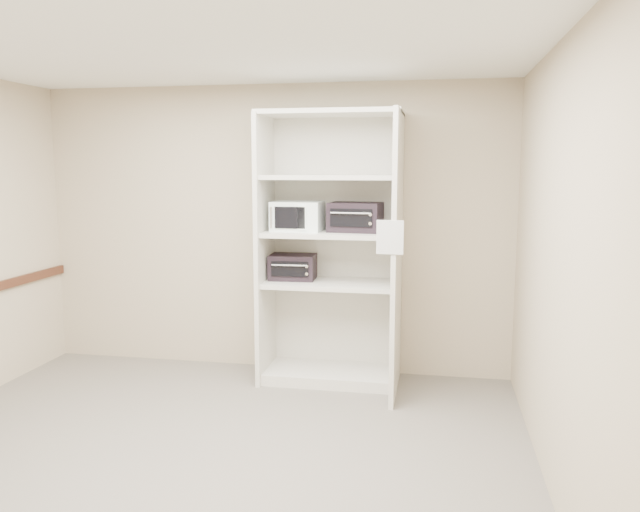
% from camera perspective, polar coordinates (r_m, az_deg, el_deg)
% --- Properties ---
extents(floor, '(4.50, 4.00, 0.01)m').
position_cam_1_polar(floor, '(4.48, -11.21, -17.70)').
color(floor, '#635E56').
rests_on(floor, ground).
extents(ceiling, '(4.50, 4.00, 0.01)m').
position_cam_1_polar(ceiling, '(4.10, -12.31, 18.63)').
color(ceiling, white).
extents(wall_back, '(4.50, 0.02, 2.70)m').
position_cam_1_polar(wall_back, '(5.96, -4.43, 2.46)').
color(wall_back, tan).
rests_on(wall_back, ground).
extents(wall_right, '(0.02, 4.00, 2.70)m').
position_cam_1_polar(wall_right, '(3.84, 21.10, -1.26)').
color(wall_right, tan).
rests_on(wall_right, ground).
extents(shelving_unit, '(1.24, 0.92, 2.42)m').
position_cam_1_polar(shelving_unit, '(5.56, 1.44, -0.21)').
color(shelving_unit, beige).
rests_on(shelving_unit, floor).
extents(microwave, '(0.45, 0.35, 0.26)m').
position_cam_1_polar(microwave, '(5.59, -2.05, 3.66)').
color(microwave, white).
rests_on(microwave, shelving_unit).
extents(toaster_oven_upper, '(0.48, 0.38, 0.26)m').
position_cam_1_polar(toaster_oven_upper, '(5.54, 3.26, 3.58)').
color(toaster_oven_upper, black).
rests_on(toaster_oven_upper, shelving_unit).
extents(toaster_oven_lower, '(0.42, 0.33, 0.23)m').
position_cam_1_polar(toaster_oven_lower, '(5.71, -2.49, -0.99)').
color(toaster_oven_lower, black).
rests_on(toaster_oven_lower, shelving_unit).
extents(paper_sign, '(0.20, 0.01, 0.26)m').
position_cam_1_polar(paper_sign, '(4.84, 6.41, 1.71)').
color(paper_sign, white).
rests_on(paper_sign, shelving_unit).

